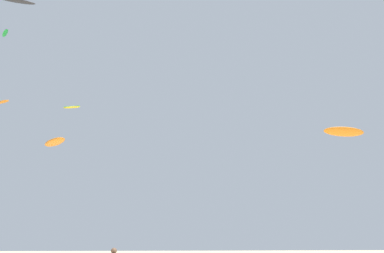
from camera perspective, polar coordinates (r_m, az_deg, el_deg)
The scene contains 6 objects.
kite_aloft_0 at distance 36.95m, azimuth -18.80°, elevation -2.10°, with size 3.03×3.85×0.44m.
kite_aloft_1 at distance 30.44m, azimuth 20.62°, elevation -0.69°, with size 3.32×1.45×0.73m.
kite_aloft_2 at distance 52.72m, azimuth -25.12°, elevation 3.16°, with size 2.21×1.95×0.28m.
kite_aloft_4 at distance 54.02m, azimuth -16.59°, elevation 2.62°, with size 2.44×1.33×0.37m.
kite_aloft_5 at distance 47.92m, azimuth -23.57°, elevation 15.96°, with size 4.02×2.05×0.66m.
kite_aloft_6 at distance 54.00m, azimuth -24.82°, elevation 11.86°, with size 1.54×2.26×0.53m.
Camera 1 is at (-2.47, -12.05, 1.88)m, focal length 37.87 mm.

